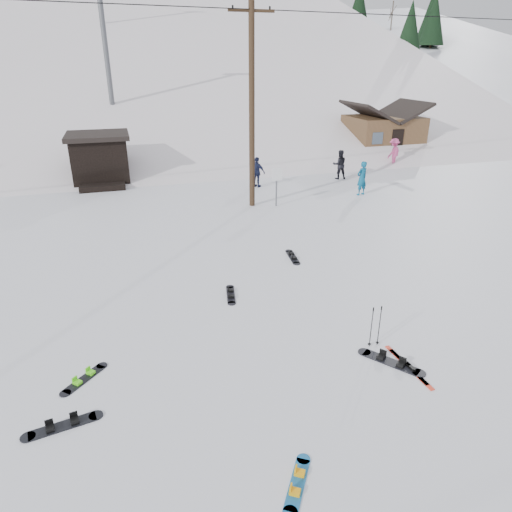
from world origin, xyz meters
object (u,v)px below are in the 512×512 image
object	(u,v)px
hero_skis	(408,366)
cabin	(383,133)
hero_snowboard	(297,484)
utility_pole	(252,105)

from	to	relation	value
hero_skis	cabin	bearing A→B (deg)	58.38
hero_snowboard	utility_pole	bearing A→B (deg)	19.77
utility_pole	hero_snowboard	distance (m)	16.58
cabin	hero_skis	world-z (taller)	cabin
hero_snowboard	hero_skis	xyz separation A→B (m)	(3.63, 2.23, 0.00)
cabin	hero_snowboard	distance (m)	30.50
hero_snowboard	hero_skis	world-z (taller)	hero_snowboard
utility_pole	cabin	xyz separation A→B (m)	(13.00, 10.00, -3.20)
utility_pole	cabin	distance (m)	16.71
utility_pole	cabin	size ratio (longest dim) A/B	1.67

